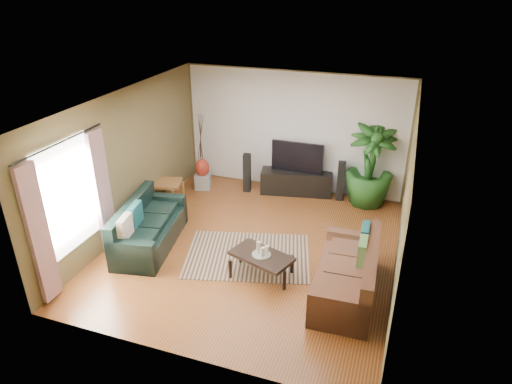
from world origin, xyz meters
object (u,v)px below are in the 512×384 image
at_px(potted_plant, 370,165).
at_px(sofa_right, 346,270).
at_px(speaker_left, 247,173).
at_px(speaker_right, 341,181).
at_px(sofa_left, 150,225).
at_px(tv_stand, 296,182).
at_px(side_table, 169,194).
at_px(television, 297,157).
at_px(coffee_table, 261,265).
at_px(pedestal, 203,181).
at_px(vase, 202,168).

bearing_deg(potted_plant, sofa_right, -89.02).
distance_m(speaker_left, speaker_right, 2.10).
distance_m(sofa_left, speaker_left, 2.88).
distance_m(tv_stand, speaker_right, 1.01).
height_order(potted_plant, side_table, potted_plant).
height_order(speaker_right, potted_plant, potted_plant).
bearing_deg(tv_stand, speaker_right, -10.91).
distance_m(sofa_left, television, 3.62).
bearing_deg(coffee_table, tv_stand, 113.66).
height_order(pedestal, side_table, side_table).
distance_m(television, speaker_left, 1.20).
bearing_deg(coffee_table, television, 113.66).
height_order(pedestal, vase, vase).
relative_size(tv_stand, side_table, 2.81).
xyz_separation_m(coffee_table, speaker_left, (-1.34, 2.98, 0.24)).
xyz_separation_m(sofa_left, speaker_left, (0.88, 2.74, 0.02)).
height_order(vase, side_table, vase).
height_order(speaker_left, pedestal, speaker_left).
relative_size(speaker_left, pedestal, 2.58).
distance_m(potted_plant, pedestal, 3.78).
bearing_deg(pedestal, sofa_left, -86.94).
relative_size(sofa_left, potted_plant, 1.08).
distance_m(television, potted_plant, 1.57).
distance_m(speaker_right, vase, 3.14).
distance_m(coffee_table, side_table, 3.18).
xyz_separation_m(television, side_table, (-2.42, -1.51, -0.59)).
xyz_separation_m(sofa_left, speaker_right, (2.97, 2.99, 0.02)).
height_order(coffee_table, speaker_left, speaker_left).
xyz_separation_m(speaker_left, vase, (-1.02, -0.20, 0.06)).
bearing_deg(speaker_left, tv_stand, 2.88).
bearing_deg(speaker_right, tv_stand, 171.12).
bearing_deg(speaker_left, pedestal, -179.40).
xyz_separation_m(sofa_left, vase, (-0.14, 2.54, 0.08)).
bearing_deg(speaker_left, vase, -179.40).
height_order(tv_stand, speaker_right, speaker_right).
bearing_deg(tv_stand, sofa_right, -74.22).
bearing_deg(sofa_left, speaker_right, -55.06).
xyz_separation_m(television, speaker_left, (-1.09, -0.26, -0.42)).
height_order(tv_stand, television, television).
relative_size(coffee_table, side_table, 1.78).
relative_size(sofa_left, speaker_left, 2.14).
height_order(sofa_right, side_table, sofa_right).
bearing_deg(side_table, sofa_left, -73.39).
distance_m(speaker_left, pedestal, 1.07).
bearing_deg(television, potted_plant, 0.00).
distance_m(coffee_table, speaker_left, 3.27).
bearing_deg(sofa_right, side_table, -115.40).
bearing_deg(coffee_table, vase, 149.62).
height_order(tv_stand, pedestal, tv_stand).
relative_size(sofa_right, vase, 4.36).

